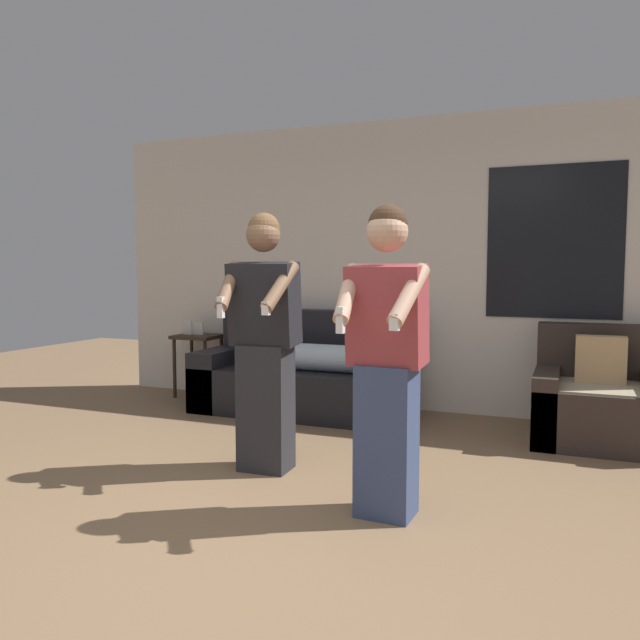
% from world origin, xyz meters
% --- Properties ---
extents(ground_plane, '(14.00, 14.00, 0.00)m').
position_xyz_m(ground_plane, '(0.00, 0.00, 0.00)').
color(ground_plane, '#846647').
extents(wall_back, '(6.32, 0.07, 2.70)m').
position_xyz_m(wall_back, '(0.02, 3.28, 1.35)').
color(wall_back, silver).
rests_on(wall_back, ground_plane).
extents(couch, '(1.96, 0.89, 0.93)m').
position_xyz_m(couch, '(-0.92, 2.80, 0.32)').
color(couch, black).
rests_on(couch, ground_plane).
extents(armchair, '(0.94, 0.91, 0.88)m').
position_xyz_m(armchair, '(1.57, 2.72, 0.30)').
color(armchair, '#332823').
rests_on(armchair, ground_plane).
extents(side_table, '(0.45, 0.40, 0.79)m').
position_xyz_m(side_table, '(-2.23, 3.02, 0.53)').
color(side_table, '#332319').
rests_on(side_table, ground_plane).
extents(person_left, '(0.50, 0.48, 1.68)m').
position_xyz_m(person_left, '(-0.49, 1.14, 0.85)').
color(person_left, '#28282D').
rests_on(person_left, ground_plane).
extents(person_right, '(0.46, 0.48, 1.65)m').
position_xyz_m(person_right, '(0.45, 0.70, 0.84)').
color(person_right, '#384770').
rests_on(person_right, ground_plane).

